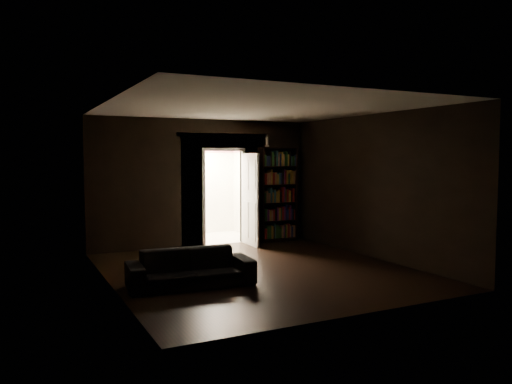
% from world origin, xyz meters
% --- Properties ---
extents(ground, '(5.50, 5.50, 0.00)m').
position_xyz_m(ground, '(0.00, 0.00, 0.00)').
color(ground, black).
rests_on(ground, ground).
extents(room_walls, '(5.02, 5.61, 2.84)m').
position_xyz_m(room_walls, '(-0.01, 1.07, 1.68)').
color(room_walls, black).
rests_on(room_walls, ground).
extents(kitchen_alcove, '(2.20, 1.80, 2.60)m').
position_xyz_m(kitchen_alcove, '(0.50, 3.87, 1.21)').
color(kitchen_alcove, beige).
rests_on(kitchen_alcove, ground).
extents(sofa, '(1.96, 0.98, 0.73)m').
position_xyz_m(sofa, '(-1.40, -0.47, 0.36)').
color(sofa, black).
rests_on(sofa, ground).
extents(bookshelf, '(0.93, 0.41, 2.20)m').
position_xyz_m(bookshelf, '(1.78, 2.55, 1.10)').
color(bookshelf, black).
rests_on(bookshelf, ground).
extents(refrigerator, '(0.95, 0.92, 1.65)m').
position_xyz_m(refrigerator, '(-0.10, 4.11, 0.82)').
color(refrigerator, white).
rests_on(refrigerator, ground).
extents(door, '(0.08, 0.85, 2.05)m').
position_xyz_m(door, '(0.95, 2.31, 1.02)').
color(door, white).
rests_on(door, ground).
extents(figurine, '(0.10, 0.10, 0.29)m').
position_xyz_m(figurine, '(1.53, 2.60, 2.35)').
color(figurine, white).
rests_on(figurine, bookshelf).
extents(bottles, '(0.65, 0.24, 0.27)m').
position_xyz_m(bottles, '(-0.01, 3.98, 1.78)').
color(bottles, black).
rests_on(bottles, refrigerator).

